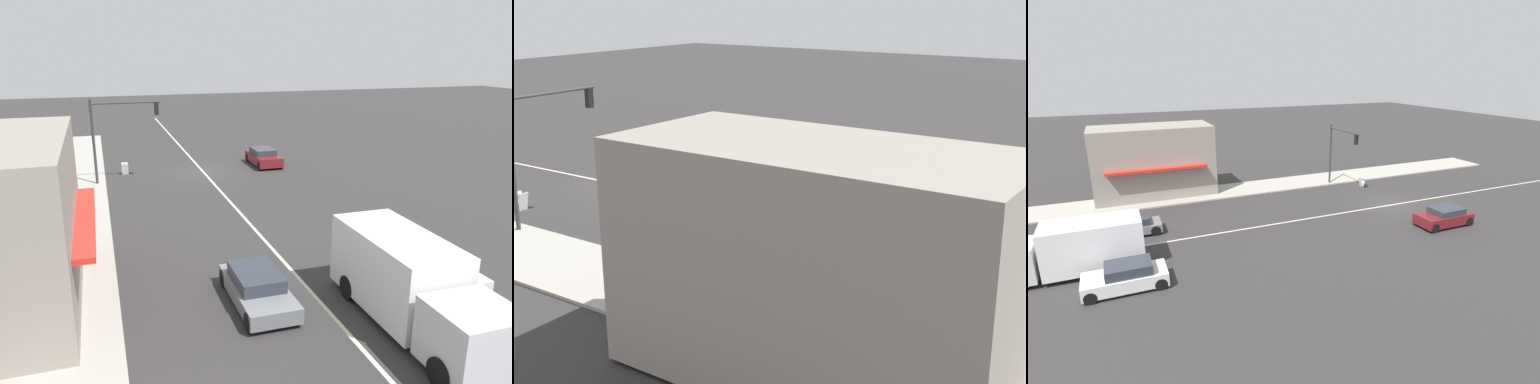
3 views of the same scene
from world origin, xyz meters
The scene contains 9 objects.
ground_plane centered at (0.00, 18.00, 0.00)m, with size 160.00×160.00×0.00m, color #333030.
sidewalk_right centered at (9.00, 18.50, 0.06)m, with size 4.00×73.00×0.12m, color #A8A399.
lane_marking_center centered at (0.00, 0.00, 0.00)m, with size 0.16×60.00×0.01m, color beige.
building_corner_store centered at (10.61, 17.26, 3.09)m, with size 5.34×9.90×5.95m.
traffic_signal_main centered at (6.12, 1.46, 3.90)m, with size 4.59×0.34×5.60m.
pedestrian centered at (10.26, 13.47, 1.01)m, with size 0.34×0.34×1.69m.
warning_aframe_sign centered at (5.57, -0.93, 0.43)m, with size 0.45×0.53×0.84m.
sedan_maroon centered at (-5.00, -0.68, 0.64)m, with size 1.90×3.97×1.30m.
suv_grey centered at (2.20, 20.02, 0.59)m, with size 1.88×4.24×1.21m.
Camera 2 is at (24.58, 25.33, 9.50)m, focal length 50.00 mm.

